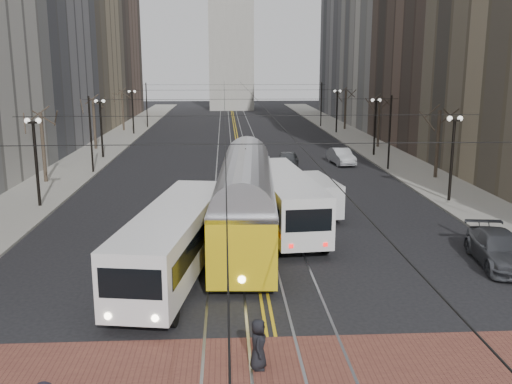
{
  "coord_description": "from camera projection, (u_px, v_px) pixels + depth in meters",
  "views": [
    {
      "loc": [
        -1.52,
        -19.01,
        9.19
      ],
      "look_at": [
        -0.0,
        8.55,
        3.0
      ],
      "focal_mm": 40.0,
      "sensor_mm": 36.0,
      "label": 1
    }
  ],
  "objects": [
    {
      "name": "streetcar_rails",
      "position": [
        238.0,
        148.0,
        64.46
      ],
      "size": [
        4.8,
        130.0,
        0.02
      ],
      "primitive_type": "cube",
      "color": "gray",
      "rests_on": "ground"
    },
    {
      "name": "transit_bus",
      "position": [
        175.0,
        243.0,
        25.04
      ],
      "size": [
        4.47,
        12.54,
        3.07
      ],
      "primitive_type": "cube",
      "rotation": [
        0.0,
        0.0,
        -0.16
      ],
      "color": "silver",
      "rests_on": "ground"
    },
    {
      "name": "cargo_van",
      "position": [
        315.0,
        197.0,
        35.26
      ],
      "size": [
        2.74,
        5.51,
        2.34
      ],
      "primitive_type": "cube",
      "rotation": [
        0.0,
        0.0,
        0.14
      ],
      "color": "silver",
      "rests_on": "ground"
    },
    {
      "name": "street_trees",
      "position": [
        241.0,
        133.0,
        54.35
      ],
      "size": [
        31.68,
        53.28,
        5.6
      ],
      "color": "#382D23",
      "rests_on": "ground"
    },
    {
      "name": "building_left_far",
      "position": [
        85.0,
        1.0,
        98.66
      ],
      "size": [
        16.0,
        20.0,
        40.0
      ],
      "primitive_type": "cube",
      "color": "brown",
      "rests_on": "ground"
    },
    {
      "name": "building_right_far",
      "position": [
        375.0,
        2.0,
        101.4
      ],
      "size": [
        16.0,
        20.0,
        40.0
      ],
      "primitive_type": "cube",
      "color": "slate",
      "rests_on": "ground"
    },
    {
      "name": "rear_bus",
      "position": [
        284.0,
        202.0,
        32.44
      ],
      "size": [
        3.68,
        12.11,
        3.11
      ],
      "primitive_type": "cube",
      "rotation": [
        0.0,
        0.0,
        0.09
      ],
      "color": "white",
      "rests_on": "ground"
    },
    {
      "name": "sidewalk_left",
      "position": [
        104.0,
        148.0,
        63.64
      ],
      "size": [
        5.0,
        140.0,
        0.15
      ],
      "primitive_type": "cube",
      "color": "gray",
      "rests_on": "ground"
    },
    {
      "name": "sedan_silver",
      "position": [
        341.0,
        156.0,
        53.56
      ],
      "size": [
        2.1,
        4.69,
        1.5
      ],
      "primitive_type": "imported",
      "rotation": [
        0.0,
        0.0,
        0.12
      ],
      "color": "#B4B7BD",
      "rests_on": "ground"
    },
    {
      "name": "centre_lines",
      "position": [
        238.0,
        148.0,
        64.46
      ],
      "size": [
        0.42,
        130.0,
        0.01
      ],
      "primitive_type": "cube",
      "color": "gold",
      "rests_on": "ground"
    },
    {
      "name": "ground",
      "position": [
        269.0,
        324.0,
        20.61
      ],
      "size": [
        260.0,
        260.0,
        0.0
      ],
      "primitive_type": "plane",
      "color": "black",
      "rests_on": "ground"
    },
    {
      "name": "pedestrian_a",
      "position": [
        258.0,
        344.0,
        17.44
      ],
      "size": [
        0.61,
        0.85,
        1.62
      ],
      "primitive_type": "imported",
      "rotation": [
        0.0,
        0.0,
        1.45
      ],
      "color": "black",
      "rests_on": "crosswalk_band"
    },
    {
      "name": "sedan_parked",
      "position": [
        499.0,
        249.0,
        26.59
      ],
      "size": [
        2.82,
        5.54,
        1.54
      ],
      "primitive_type": "imported",
      "rotation": [
        0.0,
        0.0,
        -0.13
      ],
      "color": "#43464B",
      "rests_on": "ground"
    },
    {
      "name": "lamp_posts",
      "position": [
        243.0,
        142.0,
        48.01
      ],
      "size": [
        27.6,
        57.2,
        5.6
      ],
      "color": "black",
      "rests_on": "ground"
    },
    {
      "name": "trolley_wires",
      "position": [
        241.0,
        123.0,
        53.73
      ],
      "size": [
        25.96,
        120.0,
        6.6
      ],
      "color": "black",
      "rests_on": "ground"
    },
    {
      "name": "sedan_grey",
      "position": [
        287.0,
        161.0,
        50.44
      ],
      "size": [
        2.65,
        5.1,
        1.66
      ],
      "primitive_type": "imported",
      "rotation": [
        0.0,
        0.0,
        -0.15
      ],
      "color": "#3A3D41",
      "rests_on": "ground"
    },
    {
      "name": "streetcar",
      "position": [
        245.0,
        209.0,
        29.78
      ],
      "size": [
        3.68,
        15.47,
        3.62
      ],
      "primitive_type": "cube",
      "rotation": [
        0.0,
        0.0,
        -0.05
      ],
      "color": "gold",
      "rests_on": "ground"
    },
    {
      "name": "sidewalk_right",
      "position": [
        369.0,
        146.0,
        65.25
      ],
      "size": [
        5.0,
        140.0,
        0.15
      ],
      "primitive_type": "cube",
      "color": "gray",
      "rests_on": "ground"
    }
  ]
}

